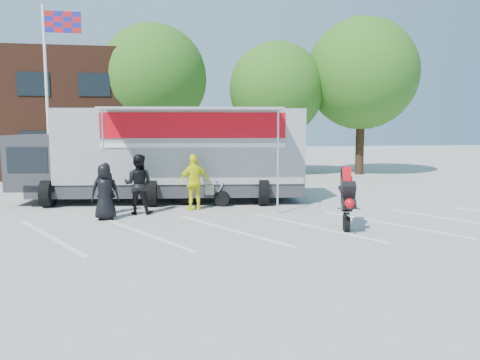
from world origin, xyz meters
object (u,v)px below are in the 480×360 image
object	(u,v)px
tree_left	(153,78)
spectator_leather_b	(106,188)
tree_mid	(276,90)
spectator_leather_c	(138,184)
spectator_leather_a	(105,192)
parked_motorcycle	(205,206)
stunt_bike_rider	(344,226)
transporter_truck	(170,201)
flagpole	(52,75)
tree_right	(362,74)
spectator_hivis	(194,182)

from	to	relation	value
tree_left	spectator_leather_b	world-z (taller)	tree_left
tree_mid	spectator_leather_b	distance (m)	14.43
spectator_leather_c	spectator_leather_a	bearing A→B (deg)	52.72
tree_mid	parked_motorcycle	bearing A→B (deg)	-117.39
tree_left	stunt_bike_rider	bearing A→B (deg)	-70.12
spectator_leather_b	tree_left	bearing A→B (deg)	-90.75
tree_mid	stunt_bike_rider	world-z (taller)	tree_mid
tree_left	stunt_bike_rider	size ratio (longest dim) A/B	4.48
stunt_bike_rider	transporter_truck	bearing A→B (deg)	147.51
spectator_leather_a	flagpole	bearing A→B (deg)	-72.89
tree_right	spectator_hivis	world-z (taller)	tree_right
tree_left	stunt_bike_rider	world-z (taller)	tree_left
stunt_bike_rider	spectator_leather_a	world-z (taller)	spectator_leather_a
flagpole	spectator_leather_a	bearing A→B (deg)	-67.74
flagpole	spectator_hivis	bearing A→B (deg)	-45.19
tree_right	tree_left	bearing A→B (deg)	172.87
parked_motorcycle	spectator_leather_b	xyz separation A→B (m)	(-3.35, -0.97, 0.85)
stunt_bike_rider	spectator_leather_b	size ratio (longest dim) A/B	1.13
transporter_truck	spectator_hivis	size ratio (longest dim) A/B	5.71
tree_mid	spectator_leather_b	xyz separation A→B (m)	(-8.50, -10.91, -4.09)
flagpole	tree_left	distance (m)	7.37
stunt_bike_rider	spectator_leather_a	bearing A→B (deg)	177.79
spectator_leather_a	tree_mid	bearing A→B (deg)	-130.37
flagpole	parked_motorcycle	distance (m)	9.33
parked_motorcycle	spectator_leather_b	size ratio (longest dim) A/B	1.12
tree_right	parked_motorcycle	size ratio (longest dim) A/B	4.77
spectator_hivis	spectator_leather_c	bearing A→B (deg)	-4.11
tree_right	spectator_leather_b	distance (m)	17.78
tree_mid	spectator_leather_c	world-z (taller)	tree_mid
tree_left	parked_motorcycle	distance (m)	12.42
spectator_leather_a	spectator_leather_c	size ratio (longest dim) A/B	0.88
tree_right	parked_motorcycle	xyz separation A→B (m)	(-10.15, -9.45, -5.88)
tree_left	spectator_leather_c	distance (m)	12.95
parked_motorcycle	spectator_leather_a	distance (m)	3.91
stunt_bike_rider	flagpole	bearing A→B (deg)	152.31
tree_left	spectator_hivis	size ratio (longest dim) A/B	4.48
tree_right	transporter_truck	size ratio (longest dim) A/B	0.83
flagpole	tree_left	size ratio (longest dim) A/B	0.93
parked_motorcycle	stunt_bike_rider	bearing A→B (deg)	-114.63
tree_mid	stunt_bike_rider	distance (m)	15.03
flagpole	spectator_hivis	size ratio (longest dim) A/B	4.15
transporter_truck	spectator_leather_a	bearing A→B (deg)	-115.56
spectator_leather_c	spectator_hivis	bearing A→B (deg)	-155.11
spectator_leather_c	spectator_hivis	distance (m)	1.90
flagpole	stunt_bike_rider	size ratio (longest dim) A/B	4.15
flagpole	spectator_hivis	distance (m)	9.02
tree_right	spectator_leather_c	size ratio (longest dim) A/B	4.65
transporter_truck	spectator_hivis	bearing A→B (deg)	-60.87
tree_left	spectator_leather_a	world-z (taller)	tree_left
spectator_leather_b	tree_right	bearing A→B (deg)	-135.92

